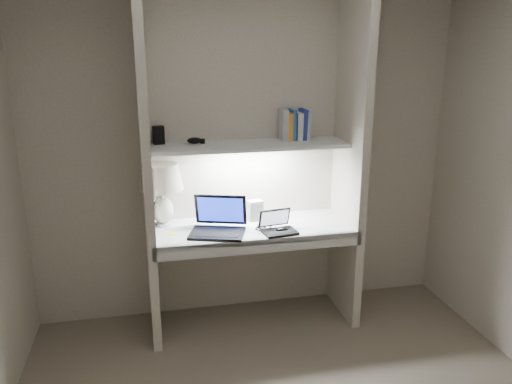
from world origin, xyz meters
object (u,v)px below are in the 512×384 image
object	(u,v)px
laptop_main	(219,224)
speaker	(255,210)
table_lamp	(161,184)
book_row	(294,125)
laptop_netbook	(278,227)

from	to	relation	value
laptop_main	speaker	distance (m)	0.36
table_lamp	laptop_main	bearing A→B (deg)	-30.61
table_lamp	book_row	bearing A→B (deg)	1.42
speaker	table_lamp	bearing A→B (deg)	164.55
laptop_main	speaker	xyz separation A→B (m)	(0.30, 0.19, 0.02)
laptop_main	laptop_netbook	bearing A→B (deg)	5.92
table_lamp	laptop_main	xyz separation A→B (m)	(0.38, -0.22, -0.25)
laptop_main	laptop_netbook	xyz separation A→B (m)	(0.41, -0.09, -0.02)
table_lamp	book_row	world-z (taller)	book_row
table_lamp	speaker	xyz separation A→B (m)	(0.68, -0.03, -0.23)
table_lamp	book_row	distance (m)	1.07
table_lamp	laptop_netbook	size ratio (longest dim) A/B	1.77
table_lamp	speaker	distance (m)	0.72
book_row	laptop_main	bearing A→B (deg)	-158.06
laptop_main	laptop_netbook	world-z (taller)	laptop_main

